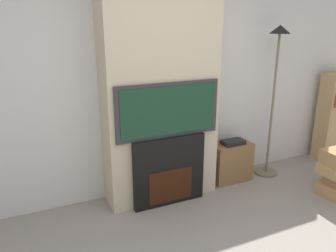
{
  "coord_description": "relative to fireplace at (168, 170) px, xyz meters",
  "views": [
    {
      "loc": [
        -1.34,
        -1.35,
        1.93
      ],
      "look_at": [
        0.0,
        1.61,
        0.89
      ],
      "focal_mm": 35.0,
      "sensor_mm": 36.0,
      "label": 1
    }
  ],
  "objects": [
    {
      "name": "television",
      "position": [
        0.0,
        -0.0,
        0.68
      ],
      "size": [
        1.13,
        0.07,
        0.58
      ],
      "color": "#2D2D33",
      "rests_on": "fireplace"
    },
    {
      "name": "media_stand",
      "position": [
        0.94,
        0.18,
        -0.13
      ],
      "size": [
        0.51,
        0.3,
        0.54
      ],
      "color": "brown",
      "rests_on": "ground_plane"
    },
    {
      "name": "floor_lamp",
      "position": [
        1.5,
        0.13,
        0.9
      ],
      "size": [
        0.3,
        0.3,
        1.9
      ],
      "color": "#726651",
      "rests_on": "ground_plane"
    },
    {
      "name": "fireplace",
      "position": [
        0.0,
        0.0,
        0.0
      ],
      "size": [
        0.81,
        0.15,
        0.78
      ],
      "color": "black",
      "rests_on": "ground_plane"
    },
    {
      "name": "wall_back",
      "position": [
        0.0,
        0.42,
        0.96
      ],
      "size": [
        6.0,
        0.06,
        2.7
      ],
      "color": "silver",
      "rests_on": "ground_plane"
    },
    {
      "name": "bookshelf",
      "position": [
        2.69,
        0.18,
        0.25
      ],
      "size": [
        0.43,
        0.27,
        1.26
      ],
      "color": "tan",
      "rests_on": "ground_plane"
    },
    {
      "name": "chimney_breast",
      "position": [
        0.0,
        0.2,
        0.96
      ],
      "size": [
        1.24,
        0.39,
        2.7
      ],
      "color": "beige",
      "rests_on": "ground_plane"
    }
  ]
}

